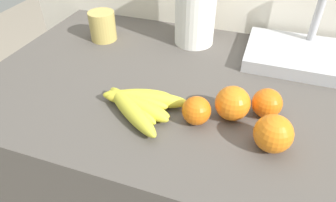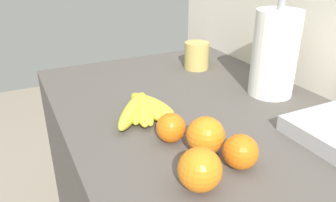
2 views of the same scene
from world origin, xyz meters
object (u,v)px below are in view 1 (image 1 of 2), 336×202
at_px(orange_center, 266,103).
at_px(orange_front, 232,103).
at_px(orange_back_left, 196,110).
at_px(paper_towel_roll, 195,6).
at_px(banana_bunch, 137,103).
at_px(mug, 102,26).
at_px(sink_basin, 309,55).
at_px(orange_right, 272,133).

height_order(orange_center, orange_front, orange_front).
xyz_separation_m(orange_back_left, orange_center, (0.15, 0.08, 0.00)).
bearing_deg(paper_towel_roll, orange_back_left, -73.97).
distance_m(banana_bunch, paper_towel_roll, 0.41).
relative_size(orange_back_left, mug, 0.70).
bearing_deg(orange_back_left, banana_bunch, -178.43).
xyz_separation_m(orange_center, sink_basin, (0.10, 0.30, -0.01)).
bearing_deg(paper_towel_roll, sink_basin, -2.20).
bearing_deg(banana_bunch, orange_back_left, 1.57).
bearing_deg(orange_right, orange_back_left, 170.71).
bearing_deg(orange_front, sink_basin, 61.77).
relative_size(orange_back_left, orange_right, 0.83).
bearing_deg(mug, banana_bunch, -49.97).
xyz_separation_m(sink_basin, mug, (-0.66, -0.07, 0.03)).
relative_size(paper_towel_roll, mug, 2.88).
xyz_separation_m(banana_bunch, orange_front, (0.22, 0.05, 0.02)).
distance_m(paper_towel_roll, mug, 0.32).
bearing_deg(orange_back_left, mug, 142.92).
height_order(orange_center, mug, mug).
distance_m(banana_bunch, mug, 0.41).
bearing_deg(orange_front, paper_towel_roll, 118.34).
xyz_separation_m(banana_bunch, sink_basin, (0.40, 0.38, 0.00)).
distance_m(orange_back_left, paper_towel_roll, 0.42).
bearing_deg(banana_bunch, sink_basin, 43.64).
xyz_separation_m(orange_back_left, mug, (-0.41, 0.31, 0.01)).
height_order(orange_back_left, sink_basin, sink_basin).
bearing_deg(orange_back_left, orange_right, -9.29).
relative_size(orange_back_left, orange_front, 0.82).
relative_size(banana_bunch, orange_right, 2.71).
relative_size(orange_right, sink_basin, 0.22).
height_order(orange_right, orange_front, same).
bearing_deg(orange_front, orange_back_left, -149.04).
relative_size(orange_front, paper_towel_roll, 0.30).
height_order(paper_towel_roll, sink_basin, paper_towel_roll).
distance_m(orange_front, paper_towel_roll, 0.40).
relative_size(orange_front, sink_basin, 0.22).
distance_m(orange_back_left, mug, 0.52).
distance_m(orange_right, sink_basin, 0.41).
bearing_deg(sink_basin, orange_front, -118.23).
relative_size(orange_back_left, paper_towel_roll, 0.24).
distance_m(orange_front, mug, 0.55).
relative_size(orange_right, paper_towel_roll, 0.29).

